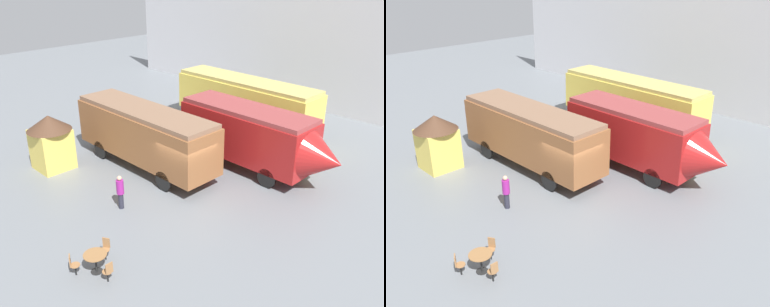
# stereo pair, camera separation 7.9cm
# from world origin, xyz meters

# --- Properties ---
(ground_plane) EXTENTS (80.00, 80.00, 0.00)m
(ground_plane) POSITION_xyz_m (0.00, 0.00, 0.00)
(ground_plane) COLOR slate
(backdrop_wall) EXTENTS (44.00, 0.15, 9.00)m
(backdrop_wall) POSITION_xyz_m (0.00, 15.97, 4.50)
(backdrop_wall) COLOR silver
(backdrop_wall) RESTS_ON ground_plane
(passenger_coach_vintage) EXTENTS (10.16, 2.41, 3.39)m
(passenger_coach_vintage) POSITION_xyz_m (-3.42, 8.89, 2.05)
(passenger_coach_vintage) COLOR #E0C64C
(passenger_coach_vintage) RESTS_ON ground_plane
(streamlined_locomotive) EXTENTS (9.22, 2.43, 3.38)m
(streamlined_locomotive) POSITION_xyz_m (0.93, 4.37, 1.98)
(streamlined_locomotive) COLOR maroon
(streamlined_locomotive) RESTS_ON ground_plane
(passenger_coach_wooden) EXTENTS (9.00, 2.44, 3.32)m
(passenger_coach_wooden) POSITION_xyz_m (-3.58, 0.53, 1.97)
(passenger_coach_wooden) COLOR brown
(passenger_coach_wooden) RESTS_ON ground_plane
(cafe_table_near) EXTENTS (0.85, 0.85, 0.77)m
(cafe_table_near) POSITION_xyz_m (1.95, -6.34, 0.60)
(cafe_table_near) COLOR black
(cafe_table_near) RESTS_ON ground_plane
(cafe_chair_0) EXTENTS (0.39, 0.40, 0.87)m
(cafe_chair_0) POSITION_xyz_m (1.56, -5.64, 0.51)
(cafe_chair_0) COLOR black
(cafe_chair_0) RESTS_ON ground_plane
(cafe_chair_1) EXTENTS (0.39, 0.40, 0.87)m
(cafe_chair_1) POSITION_xyz_m (1.54, -7.03, 0.51)
(cafe_chair_1) COLOR black
(cafe_chair_1) RESTS_ON ground_plane
(cafe_chair_2) EXTENTS (0.36, 0.36, 0.87)m
(cafe_chair_2) POSITION_xyz_m (2.74, -6.35, 0.51)
(cafe_chair_2) COLOR black
(cafe_chair_2) RESTS_ON ground_plane
(visitor_person) EXTENTS (0.34, 0.34, 1.64)m
(visitor_person) POSITION_xyz_m (-1.01, -3.06, 0.89)
(visitor_person) COLOR #262633
(visitor_person) RESTS_ON ground_plane
(ticket_kiosk) EXTENTS (2.34, 2.34, 3.00)m
(ticket_kiosk) POSITION_xyz_m (-7.02, -3.11, 1.67)
(ticket_kiosk) COLOR #DBC151
(ticket_kiosk) RESTS_ON ground_plane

